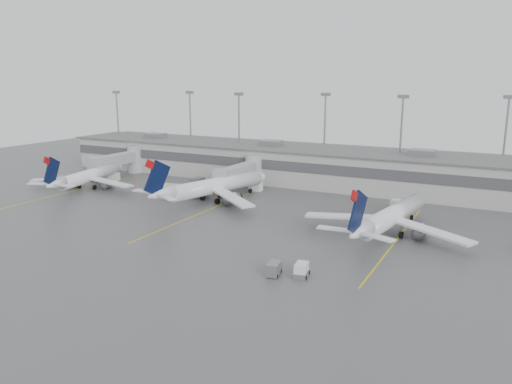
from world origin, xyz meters
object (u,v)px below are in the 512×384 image
at_px(jet_mid_left, 212,186).
at_px(jet_mid_right, 390,216).
at_px(jet_far_left, 87,176).
at_px(baggage_tug, 301,271).

height_order(jet_mid_left, jet_mid_right, jet_mid_left).
distance_m(jet_far_left, jet_mid_right, 67.37).
bearing_deg(jet_far_left, baggage_tug, -33.49).
height_order(jet_far_left, jet_mid_right, jet_mid_right).
bearing_deg(jet_far_left, jet_mid_left, -6.93).
relative_size(jet_mid_right, baggage_tug, 10.39).
bearing_deg(jet_mid_right, baggage_tug, -96.27).
relative_size(jet_mid_left, jet_mid_right, 1.03).
distance_m(jet_far_left, jet_mid_left, 31.16).
relative_size(jet_far_left, jet_mid_right, 0.93).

